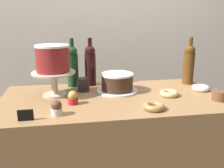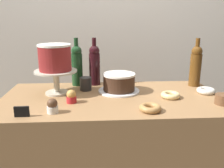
{
  "view_description": "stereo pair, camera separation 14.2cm",
  "coord_description": "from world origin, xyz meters",
  "px_view_note": "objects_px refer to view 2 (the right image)",
  "views": [
    {
      "loc": [
        -0.23,
        -1.35,
        1.39
      ],
      "look_at": [
        0.0,
        0.0,
        1.01
      ],
      "focal_mm": 38.93,
      "sensor_mm": 36.0,
      "label": 1
    },
    {
      "loc": [
        -0.09,
        -1.37,
        1.39
      ],
      "look_at": [
        0.0,
        0.0,
        1.01
      ],
      "focal_mm": 38.93,
      "sensor_mm": 36.0,
      "label": 2
    }
  ],
  "objects_px": {
    "cake_stand_pedestal": "(56,78)",
    "wine_bottle_amber": "(196,65)",
    "wine_bottle_green": "(77,65)",
    "donut_glazed": "(171,95)",
    "donut_maple": "(150,108)",
    "price_sign_chalkboard": "(22,112)",
    "white_layer_cake": "(55,57)",
    "cookie_stack": "(223,99)",
    "donut_sugar": "(206,91)",
    "coffee_cup_ceramic": "(86,84)",
    "cupcake_caramel": "(71,97)",
    "wine_bottle_dark_red": "(94,64)",
    "cupcake_chocolate": "(52,106)",
    "chocolate_round_cake": "(119,82)"
  },
  "relations": [
    {
      "from": "cake_stand_pedestal",
      "to": "coffee_cup_ceramic",
      "type": "relative_size",
      "value": 3.02
    },
    {
      "from": "wine_bottle_green",
      "to": "donut_glazed",
      "type": "bearing_deg",
      "value": -29.01
    },
    {
      "from": "donut_sugar",
      "to": "cupcake_caramel",
      "type": "bearing_deg",
      "value": -171.6
    },
    {
      "from": "white_layer_cake",
      "to": "donut_sugar",
      "type": "bearing_deg",
      "value": -3.06
    },
    {
      "from": "cake_stand_pedestal",
      "to": "chocolate_round_cake",
      "type": "xyz_separation_m",
      "value": [
        0.39,
        0.02,
        -0.04
      ]
    },
    {
      "from": "price_sign_chalkboard",
      "to": "coffee_cup_ceramic",
      "type": "bearing_deg",
      "value": 55.54
    },
    {
      "from": "white_layer_cake",
      "to": "cupcake_chocolate",
      "type": "distance_m",
      "value": 0.37
    },
    {
      "from": "wine_bottle_amber",
      "to": "cupcake_chocolate",
      "type": "xyz_separation_m",
      "value": [
        -0.89,
        -0.44,
        -0.11
      ]
    },
    {
      "from": "cookie_stack",
      "to": "wine_bottle_amber",
      "type": "bearing_deg",
      "value": 92.01
    },
    {
      "from": "wine_bottle_green",
      "to": "wine_bottle_amber",
      "type": "bearing_deg",
      "value": -4.78
    },
    {
      "from": "chocolate_round_cake",
      "to": "wine_bottle_amber",
      "type": "relative_size",
      "value": 0.62
    },
    {
      "from": "cupcake_chocolate",
      "to": "cupcake_caramel",
      "type": "bearing_deg",
      "value": 60.91
    },
    {
      "from": "donut_glazed",
      "to": "cookie_stack",
      "type": "distance_m",
      "value": 0.28
    },
    {
      "from": "wine_bottle_amber",
      "to": "cookie_stack",
      "type": "xyz_separation_m",
      "value": [
        0.01,
        -0.37,
        -0.12
      ]
    },
    {
      "from": "price_sign_chalkboard",
      "to": "wine_bottle_amber",
      "type": "bearing_deg",
      "value": 24.93
    },
    {
      "from": "donut_sugar",
      "to": "coffee_cup_ceramic",
      "type": "distance_m",
      "value": 0.76
    },
    {
      "from": "cupcake_caramel",
      "to": "donut_maple",
      "type": "relative_size",
      "value": 0.66
    },
    {
      "from": "donut_maple",
      "to": "donut_sugar",
      "type": "distance_m",
      "value": 0.49
    },
    {
      "from": "wine_bottle_amber",
      "to": "donut_sugar",
      "type": "bearing_deg",
      "value": -87.38
    },
    {
      "from": "cake_stand_pedestal",
      "to": "cookie_stack",
      "type": "height_order",
      "value": "cake_stand_pedestal"
    },
    {
      "from": "chocolate_round_cake",
      "to": "cupcake_caramel",
      "type": "bearing_deg",
      "value": -146.33
    },
    {
      "from": "white_layer_cake",
      "to": "cookie_stack",
      "type": "xyz_separation_m",
      "value": [
        0.93,
        -0.25,
        -0.2
      ]
    },
    {
      "from": "cake_stand_pedestal",
      "to": "cookie_stack",
      "type": "relative_size",
      "value": 3.06
    },
    {
      "from": "wine_bottle_dark_red",
      "to": "cupcake_chocolate",
      "type": "relative_size",
      "value": 4.38
    },
    {
      "from": "cake_stand_pedestal",
      "to": "chocolate_round_cake",
      "type": "height_order",
      "value": "cake_stand_pedestal"
    },
    {
      "from": "cupcake_caramel",
      "to": "donut_glazed",
      "type": "height_order",
      "value": "cupcake_caramel"
    },
    {
      "from": "price_sign_chalkboard",
      "to": "wine_bottle_dark_red",
      "type": "bearing_deg",
      "value": 57.99
    },
    {
      "from": "white_layer_cake",
      "to": "price_sign_chalkboard",
      "type": "height_order",
      "value": "white_layer_cake"
    },
    {
      "from": "coffee_cup_ceramic",
      "to": "cupcake_caramel",
      "type": "bearing_deg",
      "value": -106.68
    },
    {
      "from": "donut_glazed",
      "to": "cupcake_chocolate",
      "type": "bearing_deg",
      "value": -163.78
    },
    {
      "from": "wine_bottle_amber",
      "to": "donut_sugar",
      "type": "xyz_separation_m",
      "value": [
        0.01,
        -0.17,
        -0.13
      ]
    },
    {
      "from": "cake_stand_pedestal",
      "to": "wine_bottle_amber",
      "type": "height_order",
      "value": "wine_bottle_amber"
    },
    {
      "from": "chocolate_round_cake",
      "to": "price_sign_chalkboard",
      "type": "bearing_deg",
      "value": -143.25
    },
    {
      "from": "wine_bottle_amber",
      "to": "wine_bottle_green",
      "type": "xyz_separation_m",
      "value": [
        -0.81,
        0.07,
        0.0
      ]
    },
    {
      "from": "white_layer_cake",
      "to": "cupcake_caramel",
      "type": "bearing_deg",
      "value": -58.2
    },
    {
      "from": "cupcake_caramel",
      "to": "donut_maple",
      "type": "distance_m",
      "value": 0.44
    },
    {
      "from": "cupcake_caramel",
      "to": "price_sign_chalkboard",
      "type": "distance_m",
      "value": 0.28
    },
    {
      "from": "cupcake_chocolate",
      "to": "donut_glazed",
      "type": "bearing_deg",
      "value": 16.22
    },
    {
      "from": "donut_maple",
      "to": "price_sign_chalkboard",
      "type": "relative_size",
      "value": 1.6
    },
    {
      "from": "coffee_cup_ceramic",
      "to": "wine_bottle_green",
      "type": "bearing_deg",
      "value": 115.99
    },
    {
      "from": "cupcake_chocolate",
      "to": "donut_maple",
      "type": "xyz_separation_m",
      "value": [
        0.49,
        -0.01,
        -0.02
      ]
    },
    {
      "from": "donut_glazed",
      "to": "price_sign_chalkboard",
      "type": "bearing_deg",
      "value": -163.64
    },
    {
      "from": "wine_bottle_green",
      "to": "donut_glazed",
      "type": "relative_size",
      "value": 2.91
    },
    {
      "from": "wine_bottle_amber",
      "to": "donut_sugar",
      "type": "distance_m",
      "value": 0.22
    },
    {
      "from": "wine_bottle_dark_red",
      "to": "cookie_stack",
      "type": "xyz_separation_m",
      "value": [
        0.7,
        -0.44,
        -0.12
      ]
    },
    {
      "from": "donut_glazed",
      "to": "donut_maple",
      "type": "bearing_deg",
      "value": -129.63
    },
    {
      "from": "wine_bottle_amber",
      "to": "donut_maple",
      "type": "distance_m",
      "value": 0.61
    },
    {
      "from": "wine_bottle_green",
      "to": "donut_glazed",
      "type": "distance_m",
      "value": 0.66
    },
    {
      "from": "chocolate_round_cake",
      "to": "wine_bottle_green",
      "type": "relative_size",
      "value": 0.62
    },
    {
      "from": "donut_maple",
      "to": "donut_glazed",
      "type": "distance_m",
      "value": 0.26
    }
  ]
}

